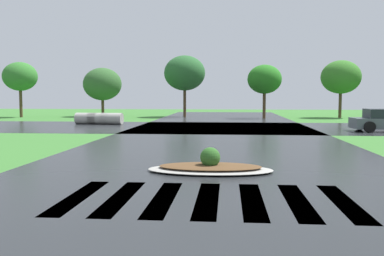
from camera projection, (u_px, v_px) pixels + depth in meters
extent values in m
cube|color=#232628|center=(214.00, 164.00, 12.88)|extent=(11.51, 80.00, 0.01)
cube|color=#232628|center=(222.00, 127.00, 27.66)|extent=(90.00, 10.36, 0.01)
cube|color=white|center=(78.00, 197.00, 8.79)|extent=(0.45, 3.07, 0.01)
cube|color=white|center=(121.00, 197.00, 8.71)|extent=(0.45, 3.07, 0.01)
cube|color=white|center=(164.00, 198.00, 8.63)|extent=(0.45, 3.07, 0.01)
cube|color=white|center=(207.00, 199.00, 8.56)|extent=(0.45, 3.07, 0.01)
cube|color=white|center=(252.00, 200.00, 8.48)|extent=(0.45, 3.07, 0.01)
cube|color=white|center=(297.00, 201.00, 8.41)|extent=(0.45, 3.07, 0.01)
cube|color=white|center=(344.00, 202.00, 8.33)|extent=(0.45, 3.07, 0.01)
ellipsoid|color=#9E9B93|center=(210.00, 170.00, 11.66)|extent=(3.47, 1.68, 0.12)
ellipsoid|color=brown|center=(210.00, 166.00, 11.65)|extent=(2.85, 1.38, 0.10)
sphere|color=#2D6023|center=(210.00, 157.00, 11.64)|extent=(0.56, 0.56, 0.56)
cylinder|color=black|center=(360.00, 125.00, 25.51)|extent=(0.64, 0.23, 0.64)
cylinder|color=black|center=(370.00, 127.00, 23.74)|extent=(0.64, 0.23, 0.64)
cylinder|color=#9E9B93|center=(87.00, 118.00, 30.77)|extent=(1.64, 0.97, 0.84)
cylinder|color=#9E9B93|center=(99.00, 119.00, 30.61)|extent=(1.64, 0.97, 0.84)
cylinder|color=#9E9B93|center=(112.00, 119.00, 30.44)|extent=(1.64, 0.97, 0.84)
cylinder|color=#4C3823|center=(21.00, 103.00, 40.21)|extent=(0.28, 0.28, 2.77)
ellipsoid|color=#31742B|center=(20.00, 76.00, 40.02)|extent=(3.21, 3.21, 2.73)
cylinder|color=#4C3823|center=(103.00, 107.00, 41.94)|extent=(0.28, 0.28, 1.89)
ellipsoid|color=#315D2B|center=(102.00, 84.00, 41.77)|extent=(3.78, 3.78, 3.22)
cylinder|color=#4C3823|center=(185.00, 102.00, 41.05)|extent=(0.28, 0.28, 2.86)
ellipsoid|color=#295E2D|center=(185.00, 73.00, 40.83)|extent=(3.99, 3.99, 3.39)
cylinder|color=#4C3823|center=(264.00, 105.00, 38.30)|extent=(0.28, 0.28, 2.48)
ellipsoid|color=#27731F|center=(265.00, 79.00, 38.12)|extent=(3.09, 3.09, 2.62)
cylinder|color=#4C3823|center=(340.00, 104.00, 39.44)|extent=(0.28, 0.28, 2.53)
ellipsoid|color=#357526|center=(341.00, 77.00, 39.24)|extent=(3.65, 3.65, 3.11)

